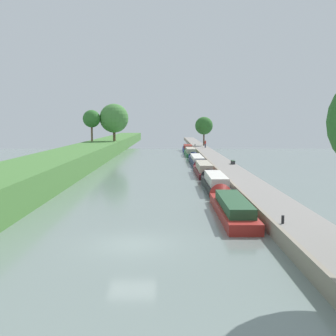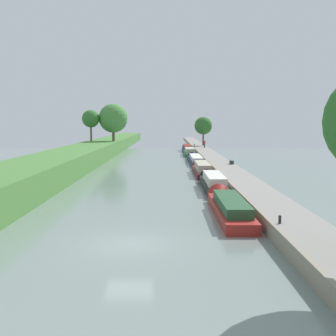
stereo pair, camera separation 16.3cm
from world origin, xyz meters
TOP-DOWN VIEW (x-y plane):
  - ground_plane at (0.00, 0.00)m, footprint 160.00×160.00m
  - right_towpath at (9.46, 0.00)m, footprint 3.07×260.00m
  - stone_quay at (7.80, 0.00)m, footprint 0.25×260.00m
  - narrowboat_red at (6.33, 7.51)m, footprint 2.01×11.75m
  - narrowboat_black at (6.46, 18.96)m, footprint 1.95×11.17m
  - narrowboat_maroon at (6.29, 30.48)m, footprint 1.87×11.55m
  - narrowboat_navy at (6.42, 44.56)m, footprint 1.91×15.35m
  - narrowboat_green at (6.23, 59.91)m, footprint 1.98×11.95m
  - narrowboat_blue at (6.25, 71.64)m, footprint 1.98×10.78m
  - tree_rightbank_midnear at (10.36, 77.21)m, footprint 4.16×4.16m
  - tree_leftbank_downstream at (-13.51, 63.26)m, footprint 3.53×3.53m
  - tree_leftbank_upstream at (-9.15, 64.55)m, footprint 5.91×5.91m
  - person_walking at (10.00, 69.19)m, footprint 0.34×0.34m
  - mooring_bollard_near at (8.22, 1.03)m, footprint 0.16×0.16m
  - mooring_bollard_far at (8.22, 76.08)m, footprint 0.16×0.16m
  - park_bench at (10.54, 33.81)m, footprint 0.44×1.50m

SIDE VIEW (x-z plane):
  - ground_plane at x=0.00m, z-range 0.00..0.00m
  - right_towpath at x=9.46m, z-range 0.00..0.89m
  - stone_quay at x=7.80m, z-range 0.00..0.94m
  - narrowboat_navy at x=6.42m, z-range -0.41..1.43m
  - narrowboat_red at x=6.33m, z-range -0.43..1.52m
  - narrowboat_blue at x=6.25m, z-range -0.46..1.62m
  - narrowboat_green at x=6.23m, z-range -0.47..1.66m
  - narrowboat_maroon at x=6.29m, z-range -0.44..1.64m
  - narrowboat_black at x=6.46m, z-range -0.44..1.66m
  - mooring_bollard_near at x=8.22m, z-range 0.89..1.34m
  - mooring_bollard_far at x=8.22m, z-range 0.89..1.34m
  - park_bench at x=10.54m, z-range 1.00..1.47m
  - person_walking at x=10.00m, z-range 0.94..2.60m
  - tree_rightbank_midnear at x=10.36m, z-range 2.17..8.92m
  - tree_leftbank_downstream at x=-13.51m, z-range 3.90..10.23m
  - tree_leftbank_upstream at x=-9.15m, z-range 3.37..11.01m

